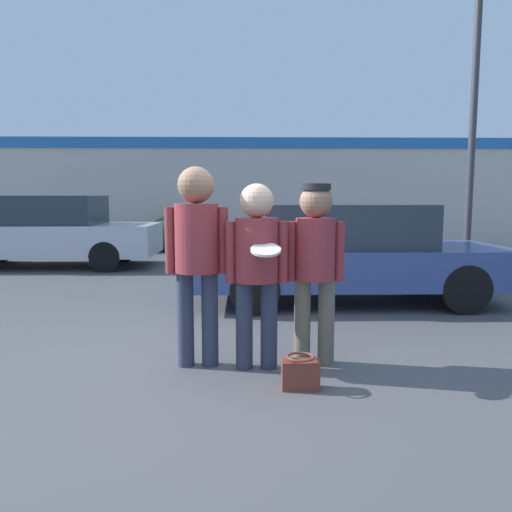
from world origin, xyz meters
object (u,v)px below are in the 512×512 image
at_px(parked_car_far, 47,232).
at_px(shrub, 166,234).
at_px(parked_car_near, 346,253).
at_px(person_left, 197,247).
at_px(person_middle_with_frisbee, 257,260).
at_px(person_right, 315,257).
at_px(handbag, 300,373).
at_px(street_lamp, 492,89).

bearing_deg(parked_car_far, shrub, 53.91).
xyz_separation_m(parked_car_near, parked_car_far, (-5.77, 3.75, 0.05)).
bearing_deg(parked_car_far, person_left, -59.36).
xyz_separation_m(person_left, person_middle_with_frisbee, (0.53, -0.09, -0.11)).
xyz_separation_m(person_middle_with_frisbee, person_right, (0.53, 0.12, 0.01)).
relative_size(person_left, person_right, 1.09).
bearing_deg(handbag, parked_car_near, 72.83).
height_order(person_left, parked_car_far, person_left).
bearing_deg(person_middle_with_frisbee, parked_car_near, 64.33).
relative_size(person_middle_with_frisbee, street_lamp, 0.31).
distance_m(person_left, parked_car_far, 7.59).
height_order(person_middle_with_frisbee, shrub, person_middle_with_frisbee).
height_order(parked_car_near, handbag, parked_car_near).
bearing_deg(person_middle_with_frisbee, person_left, 170.76).
relative_size(person_right, handbag, 5.48).
distance_m(person_right, parked_car_near, 2.88).
relative_size(person_right, street_lamp, 0.31).
relative_size(person_middle_with_frisbee, parked_car_far, 0.35).
distance_m(person_right, shrub, 9.84).
height_order(street_lamp, handbag, street_lamp).
distance_m(person_left, person_middle_with_frisbee, 0.55).
height_order(street_lamp, shrub, street_lamp).
xyz_separation_m(parked_car_near, shrub, (-3.65, 6.67, -0.23)).
distance_m(person_middle_with_frisbee, street_lamp, 6.32).
xyz_separation_m(person_left, street_lamp, (4.60, 4.14, 2.24)).
bearing_deg(parked_car_near, handbag, -107.17).
bearing_deg(street_lamp, parked_car_near, -153.04).
height_order(parked_car_far, street_lamp, street_lamp).
bearing_deg(handbag, street_lamp, 51.70).
relative_size(person_middle_with_frisbee, person_right, 1.00).
xyz_separation_m(person_right, street_lamp, (3.54, 4.11, 2.34)).
bearing_deg(person_left, parked_car_near, 55.51).
height_order(person_middle_with_frisbee, parked_car_near, person_middle_with_frisbee).
xyz_separation_m(person_left, parked_car_near, (1.90, 2.77, -0.37)).
relative_size(person_left, shrub, 1.86).
height_order(shrub, handbag, shrub).
xyz_separation_m(person_middle_with_frisbee, parked_car_far, (-4.40, 6.61, -0.22)).
bearing_deg(shrub, person_middle_with_frisbee, -76.59).
bearing_deg(parked_car_near, shrub, 118.65).
height_order(person_left, parked_car_near, person_left).
distance_m(person_left, handbag, 1.42).
distance_m(parked_car_far, street_lamp, 9.16).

